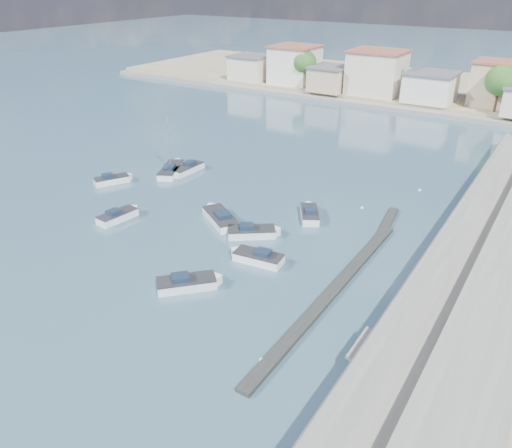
{
  "coord_description": "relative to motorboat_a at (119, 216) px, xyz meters",
  "views": [
    {
      "loc": [
        19.84,
        -21.41,
        22.99
      ],
      "look_at": [
        -3.37,
        14.7,
        1.4
      ],
      "focal_mm": 35.0,
      "sensor_mm": 36.0,
      "label": 1
    }
  ],
  "objects": [
    {
      "name": "sailboat",
      "position": [
        -4.61,
        13.41,
        0.03
      ],
      "size": [
        4.48,
        6.45,
        9.0
      ],
      "color": "white",
      "rests_on": "ground"
    },
    {
      "name": "motorboat_c",
      "position": [
        9.03,
        5.36,
        0.0
      ],
      "size": [
        5.79,
        4.76,
        1.48
      ],
      "color": "white",
      "rests_on": "ground"
    },
    {
      "name": "seawall_walkway",
      "position": [
        36.0,
        2.72,
        0.52
      ],
      "size": [
        5.0,
        90.0,
        1.8
      ],
      "primitive_type": "cube",
      "color": "slate",
      "rests_on": "ground"
    },
    {
      "name": "far_shore_quay",
      "position": [
        17.5,
        60.72,
        0.02
      ],
      "size": [
        160.0,
        2.5,
        0.8
      ],
      "primitive_type": "cube",
      "color": "slate",
      "rests_on": "ground"
    },
    {
      "name": "far_shore_land",
      "position": [
        17.5,
        81.72,
        0.32
      ],
      "size": [
        160.0,
        40.0,
        1.4
      ],
      "primitive_type": "cube",
      "color": "gray",
      "rests_on": "ground"
    },
    {
      "name": "motorboat_a",
      "position": [
        0.0,
        0.0,
        0.0
      ],
      "size": [
        2.15,
        4.83,
        1.48
      ],
      "color": "white",
      "rests_on": "ground"
    },
    {
      "name": "motorboat_b",
      "position": [
        13.87,
        4.5,
        -0.0
      ],
      "size": [
        4.82,
        4.26,
        1.48
      ],
      "color": "white",
      "rests_on": "ground"
    },
    {
      "name": "motorboat_d",
      "position": [
        16.63,
        0.54,
        -0.0
      ],
      "size": [
        5.03,
        2.36,
        1.48
      ],
      "color": "white",
      "rests_on": "ground"
    },
    {
      "name": "mooring_buoys",
      "position": [
        25.95,
        3.41,
        -0.33
      ],
      "size": [
        10.51,
        43.33,
        0.33
      ],
      "color": "white",
      "rests_on": "ground"
    },
    {
      "name": "motorboat_e",
      "position": [
        -8.18,
        6.81,
        -0.0
      ],
      "size": [
        3.38,
        4.46,
        1.48
      ],
      "color": "white",
      "rests_on": "ground"
    },
    {
      "name": "motorboat_h",
      "position": [
        14.31,
        -5.87,
        -0.0
      ],
      "size": [
        4.65,
        4.74,
        1.48
      ],
      "color": "white",
      "rests_on": "ground"
    },
    {
      "name": "breakwater",
      "position": [
        24.41,
        2.41,
        -0.21
      ],
      "size": [
        2.0,
        31.02,
        0.35
      ],
      "color": "black",
      "rests_on": "ground"
    },
    {
      "name": "shore_trees",
      "position": [
        25.84,
        57.83,
        5.84
      ],
      "size": [
        74.56,
        38.32,
        7.92
      ],
      "color": "#38281E",
      "rests_on": "ground"
    },
    {
      "name": "motorboat_f",
      "position": [
        16.46,
        11.19,
        -0.0
      ],
      "size": [
        3.68,
        4.53,
        1.48
      ],
      "color": "white",
      "rests_on": "ground"
    },
    {
      "name": "ground",
      "position": [
        17.5,
        29.72,
        -0.38
      ],
      "size": [
        400.0,
        400.0,
        0.0
      ],
      "primitive_type": "plane",
      "color": "#335666",
      "rests_on": "ground"
    },
    {
      "name": "motorboat_g",
      "position": [
        -3.0,
        14.31,
        0.0
      ],
      "size": [
        1.99,
        5.51,
        1.48
      ],
      "color": "white",
      "rests_on": "ground"
    }
  ]
}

